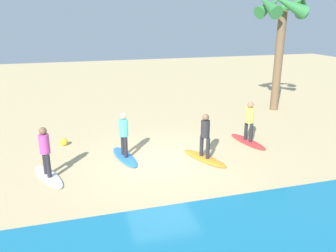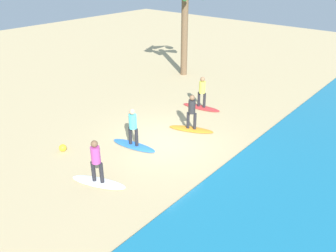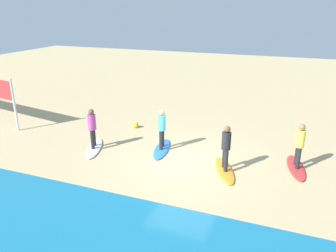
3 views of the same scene
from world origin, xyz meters
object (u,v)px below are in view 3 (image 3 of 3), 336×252
Objects in this scene: surfboard_red at (296,167)px; surfboard_blue at (162,149)px; surfboard_orange at (224,170)px; surfer_blue at (162,126)px; surfer_white at (92,125)px; surfboard_white at (94,148)px; surfer_red at (300,142)px; surfer_orange at (226,145)px; beach_ball at (135,125)px.

surfboard_blue is (5.18, 0.20, 0.00)m from surfboard_red.
surfer_blue is (2.79, -0.93, 0.99)m from surfboard_orange.
surfer_white is at bearing -112.98° from surfboard_orange.
surfboard_white is at bearing -81.09° from surfboard_blue.
surfboard_orange is 1.00× the size of surfboard_blue.
surfboard_red is 1.00× the size of surfboard_white.
surfboard_red is 1.28× the size of surfer_red.
surfer_white is at bearing -21.56° from surfboard_white.
surfer_white reaches higher than surfboard_red.
surfer_orange is 0.78× the size of surfboard_white.
surfer_red is at bearing 76.67° from surfboard_white.
surfboard_white is (7.83, 1.13, 0.00)m from surfboard_red.
surfer_red is 1.00× the size of surfer_orange.
surfboard_red is 1.28× the size of surfer_blue.
surfboard_white is at bearing 8.23° from surfer_red.
surfboard_orange is 1.28× the size of surfer_white.
surfer_blue is at bearing 2.26° from surfer_red.
surfboard_red is 5.28m from surfer_blue.
surfer_orange is 3.10m from surfboard_blue.
surfer_white is (2.65, 0.93, 0.99)m from surfboard_blue.
surfer_red is at bearing -154.66° from surfer_orange.
surfer_blue is (2.79, -0.93, 0.00)m from surfer_orange.
surfboard_white is at bearing -90.00° from surfer_white.
beach_ball is at bearing -142.34° from surfboard_blue.
surfboard_orange is at bearing 61.24° from surfboard_blue.
surfer_red is at bearing -171.77° from surfer_white.
surfboard_blue is 2.92m from beach_ball.
surfboard_red is 2.82m from surfer_orange.
surfer_blue is 5.38× the size of beach_ball.
beach_ball is at bearing -41.96° from surfer_blue.
surfer_orange is at bearing -179.99° from surfer_white.
surfer_orange reaches higher than surfboard_red.
surfboard_red is 7.91m from surfboard_white.
surfer_blue is (5.18, 0.20, 0.99)m from surfboard_red.
surfboard_red is at bearing 92.35° from surfboard_orange.
beach_ball is (2.17, -1.95, -0.88)m from surfer_blue.
surfboard_red is 7.56m from beach_ball.
surfboard_red is 1.28× the size of surfer_orange.
surfer_red reaches higher than surfboard_red.
surfer_red is 5.28m from surfboard_blue.
beach_ball is at bearing -113.56° from surfboard_red.
beach_ball reaches higher than surfboard_red.
surfboard_orange is 3.10m from surfer_blue.
surfer_blue reaches higher than surfboard_red.
surfer_orange is at bearing 161.61° from surfer_blue.
beach_ball is at bearing -13.38° from surfer_red.
surfboard_red is 7.98m from surfer_white.
surfboard_red is at bearing -171.77° from surfer_white.
surfer_red is 5.38× the size of beach_ball.
surfboard_red is 1.28× the size of surfer_white.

